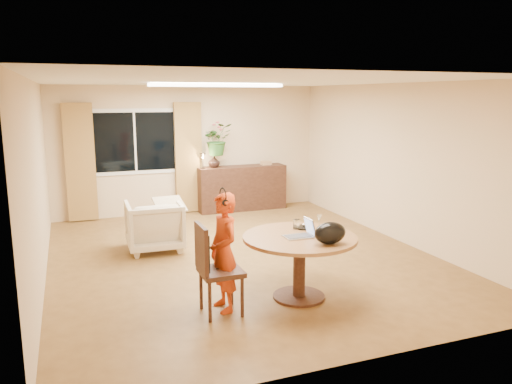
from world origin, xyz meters
TOP-DOWN VIEW (x-y plane):
  - floor at (0.00, 0.00)m, footprint 6.50×6.50m
  - ceiling at (0.00, 0.00)m, footprint 6.50×6.50m
  - wall_back at (0.00, 3.25)m, footprint 5.50×0.00m
  - wall_left at (-2.75, 0.00)m, footprint 0.00×6.50m
  - wall_right at (2.75, 0.00)m, footprint 0.00×6.50m
  - window at (-1.10, 3.23)m, footprint 1.70×0.03m
  - curtain_left at (-2.15, 3.15)m, footprint 0.55×0.08m
  - curtain_right at (-0.05, 3.15)m, footprint 0.55×0.08m
  - ceiling_panel at (0.00, 1.20)m, footprint 2.20×0.35m
  - dining_table at (0.13, -1.72)m, footprint 1.35×1.35m
  - dining_chair at (-0.87, -1.79)m, footprint 0.50×0.45m
  - child at (-0.81, -1.71)m, footprint 0.52×0.37m
  - laptop at (0.09, -1.75)m, footprint 0.34×0.23m
  - tumbler at (0.23, -1.41)m, footprint 0.10×0.10m
  - wine_glass at (0.48, -1.53)m, footprint 0.08×0.08m
  - pot_lid at (0.34, -1.41)m, footprint 0.29×0.29m
  - handbag at (0.31, -2.12)m, footprint 0.43×0.34m
  - armchair at (-1.17, 0.82)m, footprint 0.86×0.88m
  - throw at (-0.92, 0.79)m, footprint 0.48×0.57m
  - sideboard at (1.05, 3.01)m, footprint 1.87×0.46m
  - vase at (0.45, 3.01)m, footprint 0.29×0.29m
  - bouquet at (0.52, 3.01)m, footprint 0.64×0.57m
  - book_stack at (1.61, 3.01)m, footprint 0.25×0.21m
  - desk_lamp at (0.20, 2.96)m, footprint 0.17×0.17m

SIDE VIEW (x-z plane):
  - floor at x=0.00m, z-range 0.00..0.00m
  - armchair at x=-1.17m, z-range 0.00..0.78m
  - sideboard at x=1.05m, z-range 0.00..0.94m
  - dining_chair at x=-0.87m, z-range 0.00..1.03m
  - dining_table at x=0.13m, z-range 0.22..0.99m
  - child at x=-0.81m, z-range 0.00..1.35m
  - pot_lid at x=0.34m, z-range 0.77..0.81m
  - throw at x=-0.92m, z-range 0.78..0.81m
  - tumbler at x=0.23m, z-range 0.77..0.89m
  - wine_glass at x=0.48m, z-range 0.77..0.96m
  - laptop at x=0.09m, z-range 0.77..1.00m
  - handbag at x=0.31m, z-range 0.77..1.02m
  - book_stack at x=1.61m, z-range 0.94..1.03m
  - vase at x=0.45m, z-range 0.94..1.19m
  - desk_lamp at x=0.20m, z-range 0.94..1.26m
  - curtain_left at x=-2.15m, z-range 0.02..2.27m
  - curtain_right at x=-0.05m, z-range 0.02..2.27m
  - wall_back at x=0.00m, z-range -1.45..4.05m
  - wall_left at x=-2.75m, z-range -1.95..4.55m
  - wall_right at x=2.75m, z-range -1.95..4.55m
  - window at x=-1.10m, z-range 0.85..2.15m
  - bouquet at x=0.52m, z-range 1.19..1.85m
  - ceiling_panel at x=0.00m, z-range 2.54..2.59m
  - ceiling at x=0.00m, z-range 2.60..2.60m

